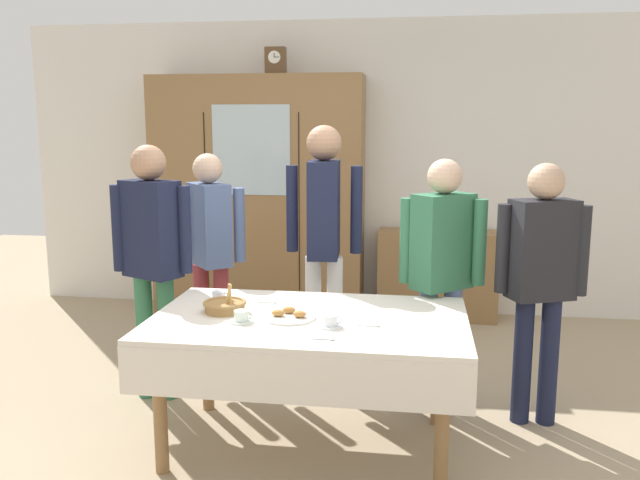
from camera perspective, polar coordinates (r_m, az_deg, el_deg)
ground_plane at (r=4.04m, az=-0.43°, el=-15.99°), size 12.00×12.00×0.00m
back_wall at (r=6.28m, az=3.31°, el=6.18°), size 6.40×0.10×2.70m
dining_table at (r=3.58m, az=-1.04°, el=-8.28°), size 1.69×1.05×0.75m
wall_cabinet at (r=6.16m, az=-5.35°, el=3.72°), size 1.94×0.46×2.19m
mantel_clock at (r=6.10m, az=-3.84°, el=15.13°), size 0.18×0.11×0.24m
bookshelf_low at (r=6.15m, az=10.04°, el=-2.97°), size 1.07×0.35×0.81m
book_stack at (r=6.07m, az=10.16°, el=1.02°), size 0.17×0.21×0.06m
tea_cup_back_edge at (r=3.51m, az=-6.78°, el=-6.59°), size 0.13×0.13×0.06m
tea_cup_near_left at (r=3.41m, az=0.92°, el=-7.03°), size 0.13×0.13×0.06m
tea_cup_far_left at (r=3.91m, az=-8.69°, el=-4.92°), size 0.13×0.13×0.06m
bread_basket at (r=3.71m, az=-8.19°, el=-5.62°), size 0.24×0.24×0.16m
pastry_plate at (r=3.56m, az=-2.67°, el=-6.54°), size 0.28×0.28×0.05m
spoon_front_edge at (r=3.43m, az=4.56°, el=-7.39°), size 0.12×0.02×0.01m
spoon_far_right at (r=3.22m, az=0.60°, el=-8.54°), size 0.12×0.02×0.01m
spoon_mid_right at (r=3.86m, az=-4.29°, el=-5.38°), size 0.12×0.02×0.01m
person_beside_shelf at (r=4.31m, az=-14.27°, el=-0.61°), size 0.52×0.33×1.64m
person_near_right_end at (r=4.50m, az=0.35°, el=1.20°), size 0.52×0.37×1.76m
person_behind_table_left at (r=4.11m, az=10.46°, el=-1.75°), size 0.52×0.39×1.57m
person_behind_table_right at (r=4.03m, az=18.50°, el=-2.44°), size 0.52×0.32×1.55m
person_by_cabinet at (r=4.77m, az=-9.47°, el=-0.07°), size 0.52×0.40×1.57m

